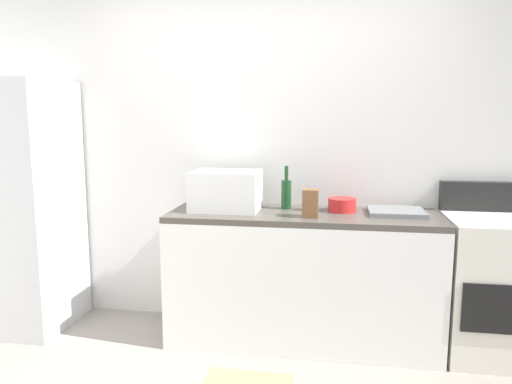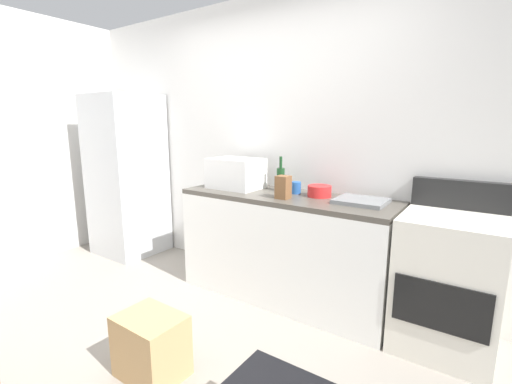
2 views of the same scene
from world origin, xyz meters
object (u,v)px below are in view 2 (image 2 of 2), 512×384
Objects in this scene: refrigerator at (127,176)px; coffee_mug at (296,188)px; microwave at (236,173)px; mixing_bowl at (319,191)px; stove_oven at (447,281)px; knife_block at (283,187)px; cardboard_box_large at (151,346)px; wine_bottle at (281,178)px.

refrigerator reaches higher than coffee_mug.
microwave reaches higher than mixing_bowl.
microwave is (1.52, 0.07, 0.14)m from refrigerator.
mixing_bowl is (-0.97, 0.09, 0.48)m from stove_oven.
knife_block is 1.42m from cardboard_box_large.
coffee_mug is 1.60m from cardboard_box_large.
refrigerator is at bearing -179.03° from stove_oven.
coffee_mug is 0.56× the size of knife_block.
mixing_bowl is at bearing 0.09° from coffee_mug.
coffee_mug is (0.17, -0.04, -0.06)m from wine_bottle.
cardboard_box_large is (-0.21, -1.16, -0.80)m from knife_block.
refrigerator is 2.31m from mixing_bowl.
microwave is 0.61m from knife_block.
wine_bottle is (-1.35, 0.12, 0.54)m from stove_oven.
cardboard_box_large is (-1.38, -1.30, -0.28)m from stove_oven.
microwave is 1.53× the size of wine_bottle.
knife_block is 0.31m from mixing_bowl.
microwave reaches higher than cardboard_box_large.
coffee_mug is 0.23m from knife_block.
wine_bottle is 1.58× the size of mixing_bowl.
knife_block is at bearing -2.37° from refrigerator.
microwave is at bearing -164.51° from wine_bottle.
knife_block is at bearing -14.65° from microwave.
refrigerator reaches higher than microwave.
microwave is at bearing 2.49° from refrigerator.
stove_oven is at bearing 6.92° from knife_block.
mixing_bowl is 1.63m from cardboard_box_large.
refrigerator is 9.40× the size of mixing_bowl.
stove_oven is 1.46m from wine_bottle.
refrigerator is 9.92× the size of knife_block.
microwave is 0.80m from mixing_bowl.
knife_block is (-1.17, -0.14, 0.52)m from stove_oven.
wine_bottle is 0.78× the size of cardboard_box_large.
wine_bottle is 1.67× the size of knife_block.
cardboard_box_large is at bearing -136.73° from stove_oven.
wine_bottle reaches higher than coffee_mug.
wine_bottle is at bearing 15.49° from microwave.
refrigerator reaches higher than mixing_bowl.
knife_block reaches higher than cardboard_box_large.
stove_oven is 5.79× the size of mixing_bowl.
mixing_bowl is at bearing 174.83° from stove_oven.
microwave is 4.60× the size of coffee_mug.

